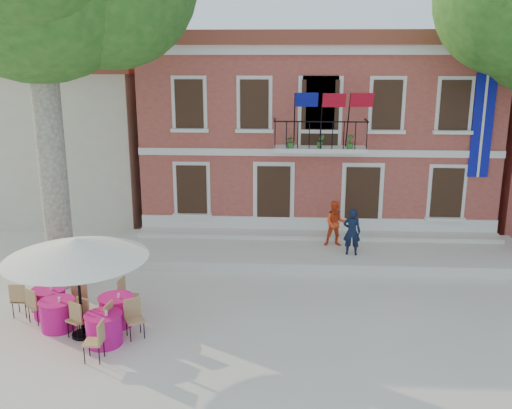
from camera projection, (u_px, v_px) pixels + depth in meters
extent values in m
plane|color=beige|center=(253.00, 310.00, 15.45)|extent=(90.00, 90.00, 0.00)
cube|color=#AC593E|center=(314.00, 132.00, 24.09)|extent=(13.00, 8.00, 7.00)
cube|color=brown|center=(317.00, 40.00, 23.12)|extent=(13.50, 8.50, 0.50)
cube|color=silver|center=(322.00, 49.00, 19.41)|extent=(13.30, 0.35, 0.35)
cube|color=silver|center=(320.00, 149.00, 19.80)|extent=(3.20, 0.90, 0.15)
cube|color=black|center=(321.00, 122.00, 19.15)|extent=(3.20, 0.04, 0.04)
cube|color=#0D1499|center=(482.00, 126.00, 19.67)|extent=(0.70, 0.05, 3.60)
cube|color=navy|center=(295.00, 100.00, 18.67)|extent=(0.76, 0.27, 0.47)
cube|color=#B10B1E|center=(322.00, 100.00, 18.62)|extent=(0.76, 0.29, 0.47)
cube|color=#B10B1E|center=(350.00, 100.00, 18.57)|extent=(0.76, 0.27, 0.47)
imported|color=#26591E|center=(291.00, 141.00, 19.48)|extent=(0.43, 0.37, 0.48)
imported|color=#26591E|center=(320.00, 141.00, 19.43)|extent=(0.26, 0.21, 0.48)
imported|color=#26591E|center=(350.00, 142.00, 19.37)|extent=(0.27, 0.27, 0.48)
cube|color=beige|center=(58.00, 138.00, 25.79)|extent=(9.00, 9.00, 6.00)
cube|color=brown|center=(52.00, 65.00, 24.96)|extent=(9.40, 9.40, 0.40)
cube|color=silver|center=(319.00, 251.00, 19.55)|extent=(14.00, 3.40, 0.30)
cylinder|color=#A59E84|center=(52.00, 159.00, 16.13)|extent=(0.78, 0.78, 7.66)
cylinder|color=black|center=(83.00, 335.00, 14.02)|extent=(0.54, 0.54, 0.08)
cylinder|color=black|center=(80.00, 294.00, 13.74)|extent=(0.07, 0.07, 2.24)
cone|color=white|center=(76.00, 248.00, 13.44)|extent=(3.40, 3.40, 0.49)
imported|color=black|center=(352.00, 232.00, 18.62)|extent=(0.62, 0.45, 1.57)
imported|color=#EE481C|center=(336.00, 223.00, 19.47)|extent=(0.79, 0.62, 1.59)
cylinder|color=#CC137C|center=(104.00, 330.00, 13.55)|extent=(0.84, 0.84, 0.75)
cylinder|color=#CC137C|center=(103.00, 315.00, 13.45)|extent=(0.90, 0.90, 0.02)
cube|color=tan|center=(135.00, 319.00, 13.86)|extent=(0.57, 0.57, 0.95)
cube|color=tan|center=(82.00, 318.00, 13.92)|extent=(0.57, 0.57, 0.95)
cube|color=tan|center=(93.00, 341.00, 12.81)|extent=(0.42, 0.42, 0.95)
cylinder|color=#CC137C|center=(50.00, 303.00, 15.01)|extent=(0.84, 0.84, 0.75)
cylinder|color=#CC137C|center=(48.00, 289.00, 14.91)|extent=(0.90, 0.90, 0.02)
cube|color=tan|center=(77.00, 300.00, 14.95)|extent=(0.42, 0.42, 0.95)
cube|color=tan|center=(21.00, 299.00, 15.01)|extent=(0.42, 0.42, 0.95)
cylinder|color=#CC137C|center=(58.00, 315.00, 14.30)|extent=(0.84, 0.84, 0.75)
cylinder|color=#CC137C|center=(56.00, 301.00, 14.20)|extent=(0.90, 0.90, 0.02)
cube|color=tan|center=(78.00, 319.00, 13.88)|extent=(0.57, 0.57, 0.95)
cube|color=tan|center=(38.00, 305.00, 14.67)|extent=(0.57, 0.57, 0.95)
cylinder|color=#CC137C|center=(116.00, 311.00, 14.53)|extent=(0.84, 0.84, 0.75)
cylinder|color=#CC137C|center=(115.00, 297.00, 14.43)|extent=(0.90, 0.90, 0.02)
cube|color=tan|center=(129.00, 296.00, 15.21)|extent=(0.48, 0.48, 0.95)
cube|color=tan|center=(102.00, 321.00, 13.79)|extent=(0.48, 0.48, 0.95)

